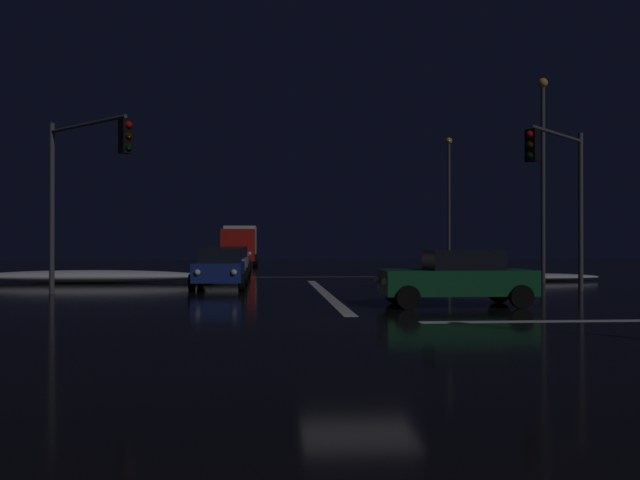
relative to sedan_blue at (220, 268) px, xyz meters
The scene contains 15 objects.
ground 12.52m from the sedan_blue, 71.94° to the right, with size 120.00×120.00×0.10m, color black.
stop_line_north 4.81m from the sedan_blue, 35.35° to the right, with size 0.35×15.70×0.01m.
centre_line_ns 9.70m from the sedan_blue, 66.38° to the left, with size 22.00×0.15×0.01m.
snow_bank_left_curb 7.47m from the sedan_blue, 144.34° to the left, with size 10.22×1.50×0.56m.
snow_bank_right_curb 14.49m from the sedan_blue, 17.68° to the left, with size 7.24×1.50×0.35m.
sedan_blue is the anchor object (origin of this frame).
sedan_silver 6.58m from the sedan_blue, 90.53° to the left, with size 2.02×4.33×1.57m.
sedan_gray 12.15m from the sedan_blue, 90.65° to the left, with size 2.02×4.33×1.57m.
sedan_white 18.17m from the sedan_blue, 90.96° to the left, with size 2.02×4.33×1.57m.
box_truck 26.19m from the sedan_blue, 90.67° to the left, with size 2.68×8.28×3.08m.
sedan_green_crossing 10.72m from the sedan_blue, 47.83° to the right, with size 4.33×2.02×1.57m.
traffic_signal_nw 6.58m from the sedan_blue, 138.74° to the right, with size 3.49×3.49×5.96m.
traffic_signal_ne 13.01m from the sedan_blue, 17.08° to the right, with size 3.37×3.37×5.84m.
streetlamp_right_far 23.94m from the sedan_blue, 53.22° to the left, with size 0.44×0.44×8.93m.
streetlamp_right_near 15.06m from the sedan_blue, 11.44° to the left, with size 0.44×0.44×9.14m.
Camera 1 is at (-1.98, -15.07, 1.76)m, focal length 38.62 mm.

